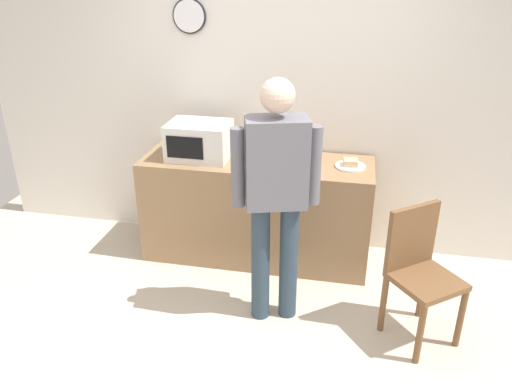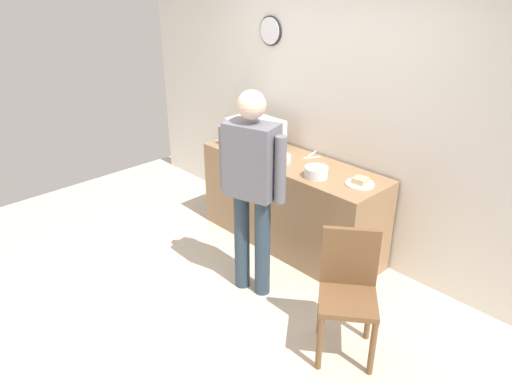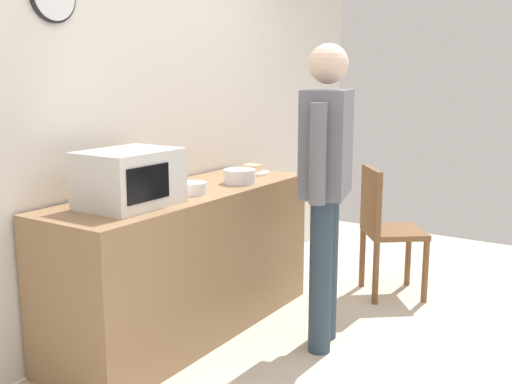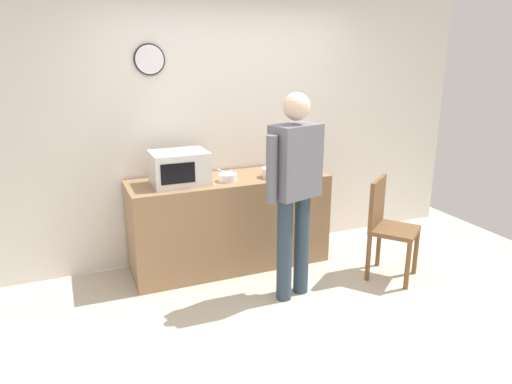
{
  "view_description": "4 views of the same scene",
  "coord_description": "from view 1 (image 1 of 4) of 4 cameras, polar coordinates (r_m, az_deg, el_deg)",
  "views": [
    {
      "loc": [
        0.63,
        -2.56,
        2.38
      ],
      "look_at": [
        -0.06,
        0.82,
        0.8
      ],
      "focal_mm": 35.19,
      "sensor_mm": 36.0,
      "label": 1
    },
    {
      "loc": [
        2.68,
        -1.96,
        2.6
      ],
      "look_at": [
        -0.13,
        0.74,
        0.73
      ],
      "focal_mm": 33.99,
      "sensor_mm": 36.0,
      "label": 2
    },
    {
      "loc": [
        -2.86,
        -1.06,
        1.58
      ],
      "look_at": [
        0.11,
        0.87,
        0.88
      ],
      "focal_mm": 41.81,
      "sensor_mm": 36.0,
      "label": 3
    },
    {
      "loc": [
        -1.58,
        -2.9,
        2.07
      ],
      "look_at": [
        -0.02,
        0.84,
        0.85
      ],
      "focal_mm": 33.28,
      "sensor_mm": 36.0,
      "label": 4
    }
  ],
  "objects": [
    {
      "name": "ground_plane",
      "position": [
        3.55,
        -1.73,
        -17.47
      ],
      "size": [
        6.0,
        6.0,
        0.0
      ],
      "primitive_type": "plane",
      "color": "beige"
    },
    {
      "name": "back_wall",
      "position": [
        4.34,
        2.9,
        10.25
      ],
      "size": [
        5.4,
        0.13,
        2.6
      ],
      "color": "silver",
      "rests_on": "ground_plane"
    },
    {
      "name": "kitchen_counter",
      "position": [
        4.31,
        0.07,
        -1.97
      ],
      "size": [
        1.91,
        0.62,
        0.9
      ],
      "primitive_type": "cube",
      "color": "#93704C",
      "rests_on": "ground_plane"
    },
    {
      "name": "microwave",
      "position": [
        4.17,
        -6.48,
        5.84
      ],
      "size": [
        0.5,
        0.39,
        0.3
      ],
      "color": "silver",
      "rests_on": "kitchen_counter"
    },
    {
      "name": "sandwich_plate",
      "position": [
        4.06,
        10.67,
        3.08
      ],
      "size": [
        0.24,
        0.24,
        0.07
      ],
      "color": "white",
      "rests_on": "kitchen_counter"
    },
    {
      "name": "salad_bowl",
      "position": [
        3.94,
        5.38,
        3.12
      ],
      "size": [
        0.21,
        0.21,
        0.09
      ],
      "primitive_type": "cylinder",
      "color": "white",
      "rests_on": "kitchen_counter"
    },
    {
      "name": "cereal_bowl",
      "position": [
        4.03,
        -0.84,
        3.61
      ],
      "size": [
        0.17,
        0.17,
        0.07
      ],
      "primitive_type": "cylinder",
      "color": "white",
      "rests_on": "kitchen_counter"
    },
    {
      "name": "fork_utensil",
      "position": [
        4.36,
        1.01,
        4.82
      ],
      "size": [
        0.06,
        0.17,
        0.01
      ],
      "primitive_type": "cube",
      "rotation": [
        0.0,
        0.0,
        1.8
      ],
      "color": "silver",
      "rests_on": "kitchen_counter"
    },
    {
      "name": "spoon_utensil",
      "position": [
        4.29,
        1.62,
        4.45
      ],
      "size": [
        0.1,
        0.16,
        0.01
      ],
      "primitive_type": "cube",
      "rotation": [
        0.0,
        0.0,
        1.03
      ],
      "color": "silver",
      "rests_on": "kitchen_counter"
    },
    {
      "name": "person_standing",
      "position": [
        3.3,
        2.28,
        0.54
      ],
      "size": [
        0.57,
        0.34,
        1.75
      ],
      "color": "#2C3E4E",
      "rests_on": "ground_plane"
    },
    {
      "name": "wooden_chair",
      "position": [
        3.55,
        18.06,
        -8.23
      ],
      "size": [
        0.56,
        0.56,
        0.94
      ],
      "color": "brown",
      "rests_on": "ground_plane"
    }
  ]
}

